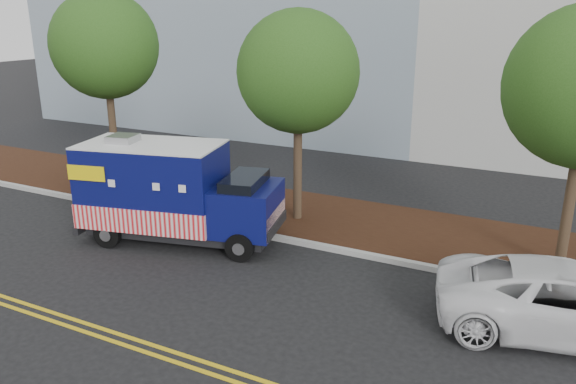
% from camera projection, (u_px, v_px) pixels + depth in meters
% --- Properties ---
extents(ground, '(120.00, 120.00, 0.00)m').
position_uv_depth(ground, '(220.00, 251.00, 15.43)').
color(ground, black).
rests_on(ground, ground).
extents(curb, '(120.00, 0.18, 0.15)m').
position_uv_depth(curb, '(246.00, 232.00, 16.60)').
color(curb, '#9E9E99').
rests_on(curb, ground).
extents(mulch_strip, '(120.00, 4.00, 0.15)m').
position_uv_depth(mulch_strip, '(279.00, 210.00, 18.38)').
color(mulch_strip, black).
rests_on(mulch_strip, ground).
extents(centerline_near, '(120.00, 0.10, 0.01)m').
position_uv_depth(centerline_near, '(101.00, 328.00, 11.65)').
color(centerline_near, gold).
rests_on(centerline_near, ground).
extents(centerline_far, '(120.00, 0.10, 0.01)m').
position_uv_depth(centerline_far, '(92.00, 334.00, 11.44)').
color(centerline_far, gold).
rests_on(centerline_far, ground).
extents(tree_a, '(3.62, 3.62, 7.01)m').
position_uv_depth(tree_a, '(105.00, 46.00, 19.00)').
color(tree_a, '#38281C').
rests_on(tree_a, ground).
extents(tree_b, '(3.56, 3.56, 6.41)m').
position_uv_depth(tree_b, '(298.00, 72.00, 16.15)').
color(tree_b, '#38281C').
rests_on(tree_b, ground).
extents(sign_post, '(0.06, 0.06, 2.40)m').
position_uv_depth(sign_post, '(111.00, 170.00, 18.84)').
color(sign_post, '#473828').
rests_on(sign_post, ground).
extents(food_truck, '(6.00, 3.29, 3.00)m').
position_uv_depth(food_truck, '(170.00, 195.00, 15.83)').
color(food_truck, black).
rests_on(food_truck, ground).
extents(white_car, '(5.64, 3.45, 1.46)m').
position_uv_depth(white_car, '(570.00, 301.00, 11.29)').
color(white_car, white).
rests_on(white_car, ground).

